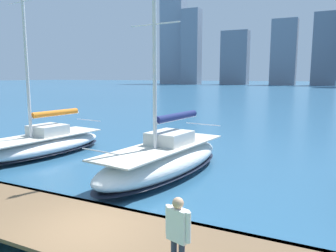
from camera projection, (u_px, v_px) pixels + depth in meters
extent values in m
plane|color=#28567A|center=(91.00, 249.00, 8.22)|extent=(600.00, 600.00, 0.00)
cube|color=brown|center=(91.00, 229.00, 8.13)|extent=(28.00, 2.80, 0.10)
cube|color=#473828|center=(121.00, 209.00, 9.30)|extent=(28.00, 0.16, 0.10)
cylinder|color=#473828|center=(118.00, 222.00, 9.20)|extent=(0.28, 0.28, 0.50)
cube|color=slate|center=(325.00, 49.00, 152.75)|extent=(11.08, 6.65, 33.53)
cube|color=gray|center=(284.00, 53.00, 159.05)|extent=(11.79, 7.85, 31.39)
cube|color=slate|center=(235.00, 58.00, 169.35)|extent=(13.74, 7.33, 27.28)
cube|color=gray|center=(191.00, 47.00, 173.62)|extent=(9.39, 7.14, 38.93)
cube|color=gray|center=(173.00, 41.00, 184.85)|extent=(13.20, 8.20, 47.83)
ellipsoid|color=white|center=(163.00, 161.00, 14.23)|extent=(3.60, 8.48, 1.26)
ellipsoid|color=black|center=(163.00, 169.00, 14.28)|extent=(3.62, 8.52, 0.10)
cube|color=beige|center=(163.00, 147.00, 14.13)|extent=(3.02, 7.44, 0.06)
cube|color=silver|center=(170.00, 138.00, 14.49)|extent=(1.78, 1.99, 0.55)
cylinder|color=silver|center=(154.00, 46.00, 12.99)|extent=(0.16, 0.16, 8.33)
cylinder|color=silver|center=(154.00, 24.00, 12.86)|extent=(2.35, 0.34, 0.05)
cylinder|color=silver|center=(177.00, 119.00, 14.89)|extent=(0.54, 3.44, 0.12)
cylinder|color=navy|center=(177.00, 116.00, 14.87)|extent=(0.71, 3.19, 0.32)
cylinder|color=silver|center=(100.00, 151.00, 10.93)|extent=(1.70, 0.25, 0.04)
cylinder|color=silver|center=(203.00, 124.00, 17.11)|extent=(1.96, 0.28, 0.04)
ellipsoid|color=white|center=(41.00, 146.00, 18.03)|extent=(3.74, 8.09, 0.99)
ellipsoid|color=black|center=(42.00, 151.00, 18.08)|extent=(3.75, 8.13, 0.10)
cube|color=beige|center=(41.00, 136.00, 17.96)|extent=(3.12, 7.10, 0.06)
cube|color=silver|center=(48.00, 130.00, 18.30)|extent=(1.88, 1.91, 0.55)
cylinder|color=silver|center=(24.00, 25.00, 16.59)|extent=(0.16, 0.16, 11.60)
cylinder|color=silver|center=(23.00, 1.00, 16.42)|extent=(2.51, 0.36, 0.05)
cylinder|color=silver|center=(56.00, 115.00, 18.66)|extent=(0.52, 3.27, 0.12)
cylinder|color=orange|center=(56.00, 113.00, 18.65)|extent=(0.69, 3.03, 0.32)
cylinder|color=silver|center=(88.00, 120.00, 20.78)|extent=(2.09, 0.30, 0.04)
cube|color=white|center=(178.00, 225.00, 5.90)|extent=(0.45, 0.29, 0.61)
cylinder|color=white|center=(188.00, 228.00, 5.73)|extent=(0.09, 0.09, 0.56)
cylinder|color=white|center=(168.00, 219.00, 6.06)|extent=(0.09, 0.09, 0.56)
sphere|color=tan|center=(178.00, 203.00, 5.84)|extent=(0.21, 0.21, 0.21)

